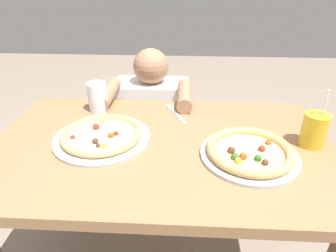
# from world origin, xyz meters

# --- Properties ---
(dining_table) EXTENTS (1.28, 0.78, 0.75)m
(dining_table) POSITION_xyz_m (0.00, 0.00, 0.63)
(dining_table) COLOR #936D47
(dining_table) RESTS_ON ground
(pizza_near) EXTENTS (0.34, 0.34, 0.04)m
(pizza_near) POSITION_xyz_m (0.30, -0.07, 0.77)
(pizza_near) COLOR #B7B7BC
(pizza_near) RESTS_ON dining_table
(pizza_far) EXTENTS (0.36, 0.36, 0.04)m
(pizza_far) POSITION_xyz_m (-0.23, 0.01, 0.77)
(pizza_far) COLOR #B7B7BC
(pizza_far) RESTS_ON dining_table
(drink_cup_colored) EXTENTS (0.09, 0.09, 0.22)m
(drink_cup_colored) POSITION_xyz_m (0.54, 0.01, 0.81)
(drink_cup_colored) COLOR gold
(drink_cup_colored) RESTS_ON dining_table
(water_cup_clear) EXTENTS (0.09, 0.09, 0.13)m
(water_cup_clear) POSITION_xyz_m (-0.31, 0.26, 0.82)
(water_cup_clear) COLOR silver
(water_cup_clear) RESTS_ON dining_table
(fork) EXTENTS (0.10, 0.19, 0.00)m
(fork) POSITION_xyz_m (0.04, 0.25, 0.75)
(fork) COLOR silver
(fork) RESTS_ON dining_table
(diner_seated) EXTENTS (0.44, 0.54, 0.95)m
(diner_seated) POSITION_xyz_m (-0.11, 0.60, 0.42)
(diner_seated) COLOR #333847
(diner_seated) RESTS_ON ground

